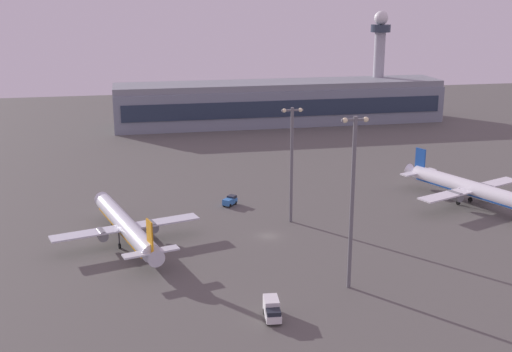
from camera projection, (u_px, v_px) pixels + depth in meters
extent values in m
plane|color=#56544F|center=(268.00, 236.00, 138.65)|extent=(416.00, 416.00, 0.00)
cube|color=gray|center=(280.00, 105.00, 256.36)|extent=(128.40, 22.00, 14.00)
cube|color=#263347|center=(287.00, 109.00, 245.60)|extent=(123.27, 0.40, 6.16)
cube|color=gray|center=(280.00, 85.00, 254.12)|extent=(128.40, 19.80, 2.40)
cylinder|color=#A8A8B2|center=(378.00, 75.00, 267.09)|extent=(4.40, 4.40, 34.53)
cylinder|color=#2D3847|center=(381.00, 28.00, 261.97)|extent=(8.00, 8.00, 3.00)
sphere|color=silver|center=(381.00, 18.00, 260.88)|extent=(5.60, 5.60, 5.60)
cylinder|color=silver|center=(125.00, 225.00, 133.91)|extent=(12.76, 34.20, 3.64)
cone|color=silver|center=(103.00, 200.00, 149.68)|extent=(3.95, 3.14, 3.46)
cone|color=silver|center=(154.00, 256.00, 117.97)|extent=(3.88, 3.46, 3.28)
cube|color=silver|center=(127.00, 227.00, 133.14)|extent=(30.56, 11.92, 0.34)
cube|color=silver|center=(151.00, 252.00, 119.48)|extent=(10.77, 5.04, 0.34)
cube|color=orange|center=(150.00, 237.00, 118.93)|extent=(1.10, 3.03, 6.23)
cylinder|color=slate|center=(102.00, 234.00, 131.03)|extent=(2.96, 3.89, 2.11)
cylinder|color=slate|center=(152.00, 226.00, 135.62)|extent=(2.96, 3.89, 2.11)
cube|color=orange|center=(126.00, 229.00, 134.18)|extent=(11.67, 31.44, 0.34)
cylinder|color=#333338|center=(112.00, 217.00, 143.84)|extent=(0.27, 0.27, 3.40)
cylinder|color=black|center=(112.00, 224.00, 144.30)|extent=(0.65, 1.12, 1.05)
cylinder|color=#333338|center=(119.00, 238.00, 131.40)|extent=(0.27, 0.27, 3.40)
cylinder|color=black|center=(120.00, 246.00, 131.87)|extent=(0.65, 1.12, 1.05)
cylinder|color=#333338|center=(139.00, 235.00, 133.24)|extent=(0.27, 0.27, 3.40)
cylinder|color=black|center=(140.00, 242.00, 133.70)|extent=(0.65, 1.12, 1.05)
cylinder|color=white|center=(474.00, 190.00, 156.97)|extent=(17.39, 35.65, 3.89)
cone|color=white|center=(413.00, 171.00, 172.93)|extent=(4.32, 3.97, 3.50)
cube|color=white|center=(471.00, 189.00, 157.85)|extent=(31.92, 16.05, 0.36)
cube|color=white|center=(419.00, 172.00, 171.31)|extent=(11.37, 6.49, 0.36)
cube|color=#19479E|center=(420.00, 161.00, 170.21)|extent=(1.51, 3.15, 6.66)
cylinder|color=slate|center=(485.00, 188.00, 161.02)|extent=(3.47, 4.26, 2.25)
cylinder|color=slate|center=(455.00, 196.00, 155.06)|extent=(3.47, 4.26, 2.25)
cube|color=#19479E|center=(474.00, 194.00, 157.26)|extent=(15.93, 32.77, 0.37)
cylinder|color=#333338|center=(471.00, 193.00, 160.71)|extent=(0.29, 0.29, 3.64)
cylinder|color=black|center=(470.00, 200.00, 161.21)|extent=(0.80, 1.20, 1.13)
cylinder|color=#333338|center=(459.00, 196.00, 158.33)|extent=(0.29, 0.29, 3.64)
cylinder|color=black|center=(458.00, 203.00, 158.83)|extent=(0.80, 1.20, 1.13)
cube|color=#3372BF|center=(232.00, 200.00, 159.17)|extent=(2.88, 2.89, 1.10)
cube|color=#1E232D|center=(232.00, 197.00, 158.92)|extent=(2.59, 2.60, 0.70)
cube|color=#3372BF|center=(228.00, 202.00, 157.52)|extent=(3.01, 3.07, 1.40)
cylinder|color=black|center=(230.00, 202.00, 159.95)|extent=(0.80, 0.89, 0.90)
cylinder|color=black|center=(236.00, 203.00, 159.18)|extent=(0.80, 0.89, 0.90)
cylinder|color=black|center=(224.00, 205.00, 157.66)|extent=(0.80, 0.89, 0.90)
cylinder|color=black|center=(230.00, 206.00, 156.90)|extent=(0.80, 0.89, 0.90)
cube|color=white|center=(273.00, 317.00, 102.00)|extent=(2.64, 2.95, 1.20)
cube|color=#1E232D|center=(273.00, 311.00, 101.74)|extent=(2.42, 2.61, 0.70)
cube|color=white|center=(271.00, 306.00, 104.17)|extent=(2.62, 3.79, 2.60)
cylinder|color=black|center=(280.00, 321.00, 101.90)|extent=(0.38, 0.92, 0.90)
cylinder|color=black|center=(267.00, 322.00, 101.68)|extent=(0.38, 0.92, 0.90)
cylinder|color=black|center=(277.00, 311.00, 105.27)|extent=(0.38, 0.92, 0.90)
cylinder|color=black|center=(264.00, 311.00, 105.05)|extent=(0.38, 0.92, 0.90)
cylinder|color=slate|center=(292.00, 166.00, 143.77)|extent=(0.70, 0.70, 26.15)
cube|color=slate|center=(292.00, 110.00, 140.36)|extent=(4.80, 0.40, 0.40)
sphere|color=#F9EAB2|center=(284.00, 111.00, 140.02)|extent=(0.90, 0.90, 0.90)
sphere|color=#F9EAB2|center=(300.00, 110.00, 140.71)|extent=(0.90, 0.90, 0.90)
cylinder|color=slate|center=(352.00, 205.00, 110.44)|extent=(0.70, 0.70, 30.59)
cube|color=slate|center=(356.00, 120.00, 106.43)|extent=(4.80, 0.40, 0.40)
sphere|color=#F9EAB2|center=(345.00, 120.00, 106.09)|extent=(0.90, 0.90, 0.90)
sphere|color=#F9EAB2|center=(366.00, 119.00, 106.77)|extent=(0.90, 0.90, 0.90)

